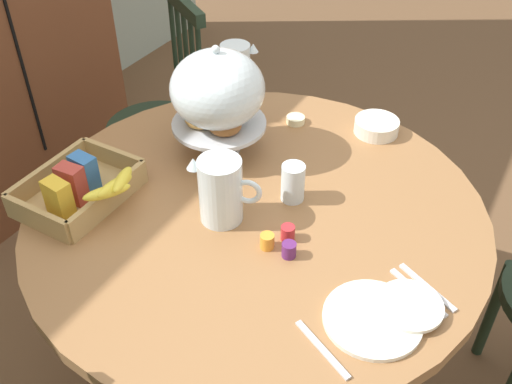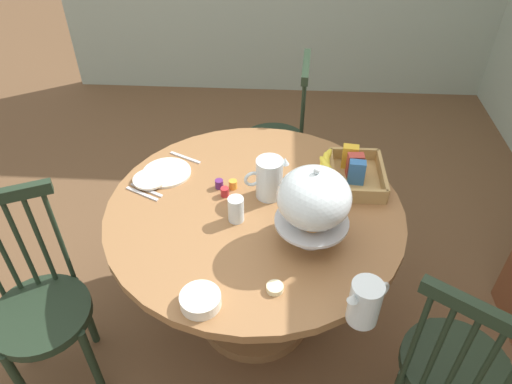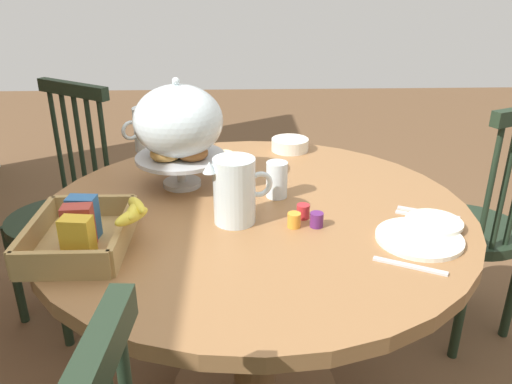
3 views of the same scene
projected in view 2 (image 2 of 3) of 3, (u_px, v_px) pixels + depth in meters
ground_plane at (264, 305)px, 2.51m from camera, size 10.00×10.00×0.00m
dining_table at (255, 242)px, 2.12m from camera, size 1.24×1.24×0.74m
windsor_chair_near_window at (453, 371)px, 1.73m from camera, size 0.46×0.46×0.97m
windsor_chair_by_cabinet at (278, 143)px, 2.88m from camera, size 0.40×0.40×0.97m
windsor_chair_facing_door at (41, 310)px, 1.94m from camera, size 0.44×0.44×0.97m
pastry_stand_with_dome at (314, 200)px, 1.72m from camera, size 0.28×0.28×0.34m
orange_juice_pitcher at (269, 180)px, 2.00m from camera, size 0.11×0.19×0.18m
milk_pitcher at (365, 304)px, 1.52m from camera, size 0.13×0.16×0.17m
cereal_basket at (352, 171)px, 2.11m from camera, size 0.32×0.30×0.12m
china_plate_large at (167, 172)px, 2.16m from camera, size 0.22×0.22×0.01m
china_plate_small at (150, 179)px, 2.11m from camera, size 0.15×0.15×0.01m
cereal_bowl at (200, 300)px, 1.60m from camera, size 0.14×0.14×0.04m
drinking_glass at (236, 209)px, 1.90m from camera, size 0.06×0.06×0.11m
butter_dish at (275, 288)px, 1.65m from camera, size 0.06×0.06×0.02m
jam_jar_strawberry at (225, 192)px, 2.04m from camera, size 0.04×0.04×0.04m
jam_jar_apricot at (233, 184)px, 2.08m from camera, size 0.04×0.04×0.04m
jam_jar_grape at (219, 184)px, 2.08m from camera, size 0.04×0.04×0.04m
table_knife at (147, 190)px, 2.07m from camera, size 0.09×0.16×0.01m
dinner_fork at (142, 194)px, 2.05m from camera, size 0.09×0.16×0.01m
soup_spoon at (185, 157)px, 2.26m from camera, size 0.09×0.16×0.01m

